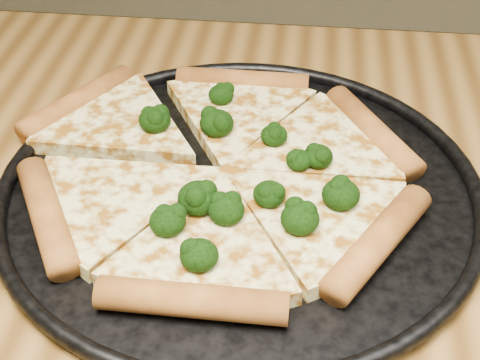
# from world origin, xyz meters

# --- Properties ---
(pizza_pan) EXTENTS (0.42, 0.42, 0.02)m
(pizza_pan) POSITION_xyz_m (-0.06, 0.12, 0.76)
(pizza_pan) COLOR black
(pizza_pan) RESTS_ON dining_table
(pizza) EXTENTS (0.38, 0.33, 0.03)m
(pizza) POSITION_xyz_m (-0.08, 0.13, 0.77)
(pizza) COLOR #FFF29C
(pizza) RESTS_ON pizza_pan
(broccoli_florets) EXTENTS (0.20, 0.25, 0.02)m
(broccoli_florets) POSITION_xyz_m (-0.07, 0.11, 0.78)
(broccoli_florets) COLOR black
(broccoli_florets) RESTS_ON pizza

